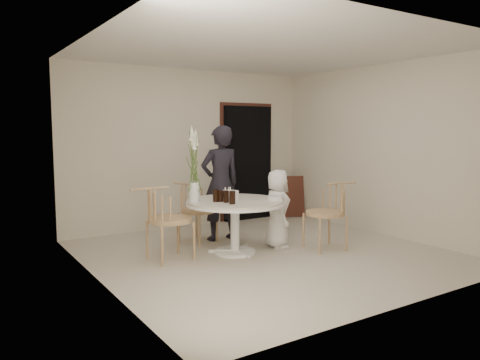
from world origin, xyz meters
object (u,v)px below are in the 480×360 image
boy (278,209)px  chair_right (333,206)px  table (235,208)px  chair_far (192,204)px  girl (220,183)px  birthday_cake (229,196)px  chair_left (160,213)px  flower_vase (194,165)px

boy → chair_right: bearing=-102.2°
table → chair_far: size_ratio=1.52×
girl → boy: bearing=120.8°
table → birthday_cake: size_ratio=4.99×
chair_left → boy: 1.70m
girl → table: bearing=76.6°
chair_far → girl: 0.53m
table → chair_left: 1.02m
chair_right → chair_left: size_ratio=0.97×
table → chair_right: bearing=-21.6°
table → girl: girl is taller
chair_far → girl: size_ratio=0.50×
table → chair_left: (-1.01, 0.17, 0.01)m
chair_right → birthday_cake: size_ratio=3.54×
table → birthday_cake: (-0.08, 0.02, 0.18)m
chair_left → chair_far: bearing=-48.8°
chair_far → boy: (0.85, -1.02, -0.01)m
birthday_cake → chair_left: bearing=170.9°
chair_far → flower_vase: size_ratio=0.86×
chair_left → girl: size_ratio=0.56×
table → chair_left: chair_left is taller
birthday_cake → table: bearing=-16.4°
chair_right → boy: 0.78m
flower_vase → chair_left: bearing=-178.5°
chair_right → boy: size_ratio=0.84×
chair_left → girl: bearing=-65.6°
chair_far → chair_right: chair_right is taller
chair_left → flower_vase: size_ratio=0.96×
chair_far → birthday_cake: 0.96m
chair_left → birthday_cake: size_ratio=3.64×
table → birthday_cake: 0.20m
table → girl: (0.24, 0.79, 0.25)m
girl → boy: girl is taller
boy → birthday_cake: bearing=107.4°
chair_far → chair_right: bearing=-66.8°
birthday_cake → flower_vase: (-0.44, 0.16, 0.41)m
chair_right → girl: 1.71m
table → boy: size_ratio=1.19×
girl → birthday_cake: 0.83m
chair_right → boy: (-0.63, 0.46, -0.05)m
table → chair_right: 1.41m
birthday_cake → flower_vase: flower_vase is taller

